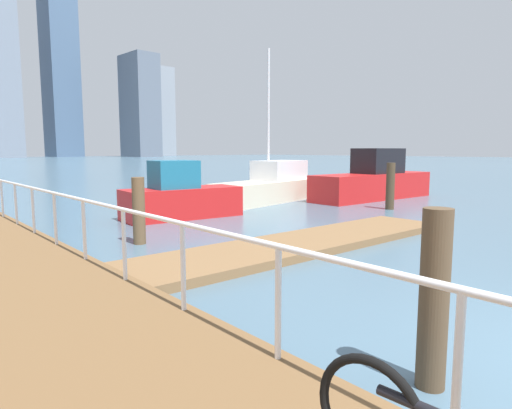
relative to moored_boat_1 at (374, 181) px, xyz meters
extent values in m
plane|color=slate|center=(-12.09, 8.29, -0.85)|extent=(300.00, 300.00, 0.00)
cube|color=olive|center=(-10.57, -5.11, -0.76)|extent=(10.05, 2.00, 0.18)
cylinder|color=white|center=(-15.24, -11.07, 0.07)|extent=(0.06, 0.06, 1.05)
cylinder|color=white|center=(-15.24, -9.43, 0.07)|extent=(0.06, 0.06, 1.05)
cylinder|color=white|center=(-15.24, -7.79, 0.07)|extent=(0.06, 0.06, 1.05)
cylinder|color=white|center=(-15.24, -6.16, 0.07)|extent=(0.06, 0.06, 1.05)
cylinder|color=white|center=(-15.24, -4.52, 0.07)|extent=(0.06, 0.06, 1.05)
cylinder|color=white|center=(-15.24, -2.88, 0.07)|extent=(0.06, 0.06, 1.05)
cylinder|color=white|center=(-15.24, -1.24, 0.07)|extent=(0.06, 0.06, 1.05)
cylinder|color=white|center=(-15.24, 0.40, 0.07)|extent=(0.06, 0.06, 1.05)
cylinder|color=white|center=(-15.24, 2.03, 0.07)|extent=(0.06, 0.06, 1.05)
cylinder|color=white|center=(-15.24, -3.70, 0.60)|extent=(0.06, 24.57, 0.06)
cylinder|color=#473826|center=(-2.75, -2.64, 0.06)|extent=(0.33, 0.33, 1.82)
cylinder|color=brown|center=(-13.96, -10.25, 0.03)|extent=(0.28, 0.28, 1.77)
cylinder|color=brown|center=(-13.10, -2.22, -0.03)|extent=(0.31, 0.31, 1.65)
cube|color=red|center=(-0.08, 0.00, -0.25)|extent=(7.11, 1.97, 1.21)
cube|color=black|center=(0.29, -0.01, 0.95)|extent=(2.39, 1.51, 1.18)
cube|color=red|center=(-10.06, 0.76, -0.34)|extent=(4.13, 1.80, 1.03)
cube|color=#1E6B8C|center=(-10.35, 0.79, 0.64)|extent=(1.54, 1.28, 0.93)
cube|color=beige|center=(-4.59, 2.42, -0.38)|extent=(6.52, 3.22, 0.94)
cube|color=white|center=(-3.69, 2.63, 0.53)|extent=(2.89, 2.04, 0.89)
cylinder|color=silver|center=(-4.59, 2.42, 2.96)|extent=(0.12, 0.12, 5.75)
cube|color=slate|center=(33.64, 152.38, 29.75)|extent=(10.30, 12.15, 61.21)
cube|color=slate|center=(53.12, 131.93, 16.48)|extent=(9.37, 14.38, 34.67)
cube|color=#8C939E|center=(68.97, 152.78, 16.69)|extent=(13.66, 14.22, 35.09)
camera|label=1|loc=(-17.92, -12.24, 1.46)|focal=31.00mm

